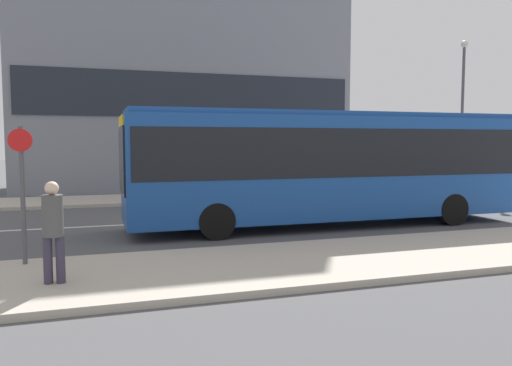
# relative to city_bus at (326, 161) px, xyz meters

# --- Properties ---
(ground_plane) EXTENTS (120.00, 120.00, 0.00)m
(ground_plane) POSITION_rel_city_bus_xyz_m (-3.40, 1.97, -1.94)
(ground_plane) COLOR #4F4F51
(sidewalk_near) EXTENTS (44.00, 3.50, 0.13)m
(sidewalk_near) POSITION_rel_city_bus_xyz_m (-3.40, -4.28, -1.88)
(sidewalk_near) COLOR #B2A899
(sidewalk_near) RESTS_ON ground_plane
(sidewalk_far) EXTENTS (44.00, 3.50, 0.13)m
(sidewalk_far) POSITION_rel_city_bus_xyz_m (-3.40, 8.22, -1.88)
(sidewalk_far) COLOR #B2A899
(sidewalk_far) RESTS_ON ground_plane
(lane_centerline) EXTENTS (41.80, 0.16, 0.01)m
(lane_centerline) POSITION_rel_city_bus_xyz_m (-3.40, 1.97, -1.94)
(lane_centerline) COLOR silver
(lane_centerline) RESTS_ON ground_plane
(apartment_block_left_tower) EXTENTS (17.44, 6.42, 17.64)m
(apartment_block_left_tower) POSITION_rel_city_bus_xyz_m (-1.72, 14.64, 6.87)
(apartment_block_left_tower) COLOR gray
(apartment_block_left_tower) RESTS_ON ground_plane
(city_bus) EXTENTS (11.85, 2.55, 3.38)m
(city_bus) POSITION_rel_city_bus_xyz_m (0.00, 0.00, 0.00)
(city_bus) COLOR #194793
(city_bus) RESTS_ON ground_plane
(parked_car_0) EXTENTS (4.33, 1.76, 1.29)m
(parked_car_0) POSITION_rel_city_bus_xyz_m (10.02, 5.21, -1.33)
(parked_car_0) COLOR navy
(parked_car_0) RESTS_ON ground_plane
(pedestrian_near_stop) EXTENTS (0.35, 0.34, 1.73)m
(pedestrian_near_stop) POSITION_rel_city_bus_xyz_m (-7.29, -4.59, -0.83)
(pedestrian_near_stop) COLOR #383347
(pedestrian_near_stop) RESTS_ON sidewalk_near
(bus_stop_sign) EXTENTS (0.44, 0.12, 2.69)m
(bus_stop_sign) POSITION_rel_city_bus_xyz_m (-7.94, -2.98, -0.24)
(bus_stop_sign) COLOR #4C4C51
(bus_stop_sign) RESTS_ON sidewalk_near
(street_lamp) EXTENTS (0.36, 0.36, 7.35)m
(street_lamp) POSITION_rel_city_bus_xyz_m (10.84, 7.04, 2.64)
(street_lamp) COLOR #4C4C51
(street_lamp) RESTS_ON sidewalk_far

